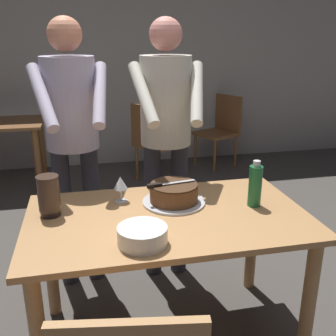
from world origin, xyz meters
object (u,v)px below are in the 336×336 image
object	(u,v)px
main_dining_table	(168,236)
background_chair_1	(154,140)
wine_glass_near	(121,184)
cake_knife	(161,185)
person_cutting_cake	(166,125)
water_bottle	(255,185)
hurricane_lamp	(49,196)
person_standing_beside	(72,128)
background_chair_0	(220,128)
cake_on_platter	(174,194)
plate_stack	(142,235)

from	to	relation	value
main_dining_table	background_chair_1	distance (m)	2.49
wine_glass_near	cake_knife	bearing A→B (deg)	-23.90
person_cutting_cake	background_chair_1	size ratio (longest dim) A/B	1.91
water_bottle	hurricane_lamp	size ratio (longest dim) A/B	1.19
hurricane_lamp	person_standing_beside	world-z (taller)	person_standing_beside
cake_knife	person_cutting_cake	xyz separation A→B (m)	(0.13, 0.49, 0.21)
water_bottle	person_cutting_cake	size ratio (longest dim) A/B	0.15
person_cutting_cake	background_chair_0	world-z (taller)	person_cutting_cake
person_cutting_cake	background_chair_0	xyz separation A→B (m)	(1.19, 2.26, -0.58)
cake_knife	hurricane_lamp	world-z (taller)	hurricane_lamp
background_chair_1	cake_knife	bearing A→B (deg)	-99.22
main_dining_table	background_chair_1	xyz separation A→B (m)	(0.37, 2.46, -0.14)
main_dining_table	cake_knife	bearing A→B (deg)	93.61
water_bottle	cake_on_platter	bearing A→B (deg)	163.40
water_bottle	background_chair_1	world-z (taller)	water_bottle
main_dining_table	water_bottle	world-z (taller)	water_bottle
person_standing_beside	background_chair_0	size ratio (longest dim) A/B	1.91
hurricane_lamp	background_chair_1	world-z (taller)	hurricane_lamp
wine_glass_near	water_bottle	distance (m)	0.72
cake_on_platter	water_bottle	xyz separation A→B (m)	(0.41, -0.12, 0.06)
wine_glass_near	hurricane_lamp	xyz separation A→B (m)	(-0.36, -0.10, 0.00)
hurricane_lamp	background_chair_1	xyz separation A→B (m)	(0.95, 2.34, -0.37)
wine_glass_near	plate_stack	bearing A→B (deg)	-84.66
cake_knife	plate_stack	size ratio (longest dim) A/B	1.23
person_standing_beside	background_chair_1	distance (m)	2.08
background_chair_0	person_cutting_cake	bearing A→B (deg)	-117.80
water_bottle	background_chair_0	distance (m)	3.01
wine_glass_near	person_cutting_cake	world-z (taller)	person_cutting_cake
person_standing_beside	background_chair_1	bearing A→B (deg)	65.38
cake_on_platter	water_bottle	size ratio (longest dim) A/B	1.36
background_chair_1	wine_glass_near	bearing A→B (deg)	-104.63
cake_knife	main_dining_table	bearing A→B (deg)	-86.39
water_bottle	background_chair_0	bearing A→B (deg)	73.65
person_cutting_cake	hurricane_lamp	bearing A→B (deg)	-144.43
person_standing_beside	main_dining_table	bearing A→B (deg)	-54.93
cake_knife	plate_stack	xyz separation A→B (m)	(-0.16, -0.39, -0.08)
water_bottle	wine_glass_near	bearing A→B (deg)	163.59
plate_stack	background_chair_1	bearing A→B (deg)	78.76
background_chair_1	background_chair_0	bearing A→B (deg)	23.91
plate_stack	background_chair_0	size ratio (longest dim) A/B	0.24
cake_knife	background_chair_1	size ratio (longest dim) A/B	0.30
background_chair_0	wine_glass_near	bearing A→B (deg)	-119.86
hurricane_lamp	main_dining_table	bearing A→B (deg)	-11.78
cake_on_platter	wine_glass_near	size ratio (longest dim) A/B	2.36
cake_knife	person_cutting_cake	distance (m)	0.55
main_dining_table	plate_stack	size ratio (longest dim) A/B	6.45
main_dining_table	cake_on_platter	xyz separation A→B (m)	(0.06, 0.14, 0.17)
main_dining_table	hurricane_lamp	bearing A→B (deg)	168.22
cake_on_platter	person_standing_beside	world-z (taller)	person_standing_beside
cake_on_platter	person_standing_beside	bearing A→B (deg)	135.43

